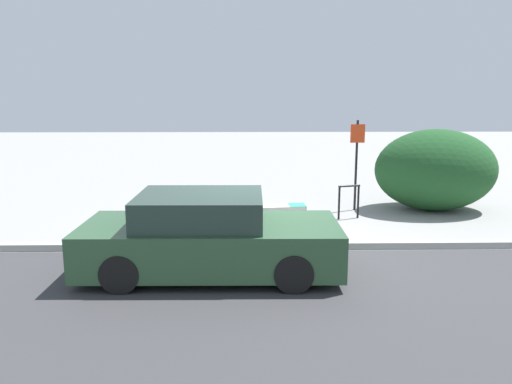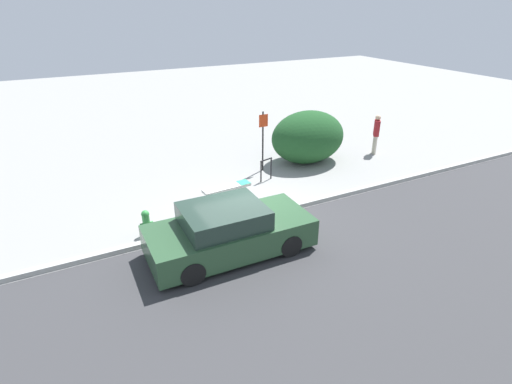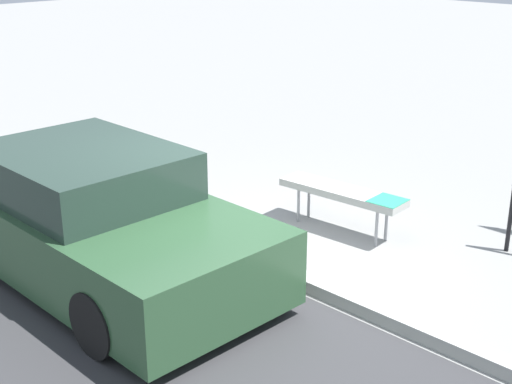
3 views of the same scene
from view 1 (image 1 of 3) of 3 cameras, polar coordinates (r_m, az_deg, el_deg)
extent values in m
plane|color=gray|center=(9.71, 1.91, -6.50)|extent=(60.00, 60.00, 0.00)
cube|color=#A8A8A3|center=(9.69, 1.91, -6.13)|extent=(60.00, 0.20, 0.13)
cylinder|color=#99999E|center=(10.85, -1.40, -3.36)|extent=(0.04, 0.04, 0.45)
cylinder|color=#99999E|center=(10.98, 4.47, -3.22)|extent=(0.04, 0.04, 0.45)
cylinder|color=#99999E|center=(11.06, -1.47, -3.08)|extent=(0.04, 0.04, 0.45)
cylinder|color=#99999E|center=(11.18, 4.29, -2.95)|extent=(0.04, 0.04, 0.45)
cube|color=#B2B2AD|center=(10.94, 1.49, -1.78)|extent=(1.63, 0.50, 0.09)
cube|color=teal|center=(11.01, 4.71, -1.48)|extent=(0.39, 0.41, 0.01)
cylinder|color=black|center=(11.99, 9.47, -1.25)|extent=(0.05, 0.05, 0.80)
cylinder|color=black|center=(12.21, 11.60, -1.10)|extent=(0.05, 0.05, 0.80)
cylinder|color=black|center=(12.02, 10.61, 0.69)|extent=(0.54, 0.19, 0.05)
cylinder|color=black|center=(12.92, 11.37, 2.96)|extent=(0.06, 0.06, 2.30)
cube|color=red|center=(12.79, 11.55, 6.57)|extent=(0.36, 0.02, 0.46)
cylinder|color=#338C3F|center=(10.38, -14.02, -3.95)|extent=(0.20, 0.20, 0.60)
sphere|color=#338C3F|center=(10.29, -14.11, -2.04)|extent=(0.22, 0.22, 0.22)
cylinder|color=#338C3F|center=(10.39, -14.78, -3.62)|extent=(0.08, 0.07, 0.07)
cylinder|color=#338C3F|center=(10.33, -13.27, -3.63)|extent=(0.08, 0.07, 0.07)
ellipsoid|color=#1E4C23|center=(13.51, 19.82, 2.39)|extent=(3.08, 2.24, 2.08)
cylinder|color=black|center=(9.17, 3.47, -5.62)|extent=(0.60, 0.19, 0.60)
cylinder|color=black|center=(7.59, 4.32, -9.28)|extent=(0.60, 0.19, 0.60)
cylinder|color=black|center=(9.37, -12.70, -5.52)|extent=(0.60, 0.19, 0.60)
cylinder|color=black|center=(7.82, -15.31, -9.02)|extent=(0.60, 0.19, 0.60)
cube|color=#2D5133|center=(8.32, -5.15, -5.98)|extent=(4.22, 1.87, 0.72)
cube|color=#253930|center=(8.18, -6.40, -1.99)|extent=(2.04, 1.66, 0.51)
camera|label=2|loc=(4.98, -101.25, 35.10)|focal=28.00mm
camera|label=3|loc=(6.87, 51.33, 10.90)|focal=50.00mm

